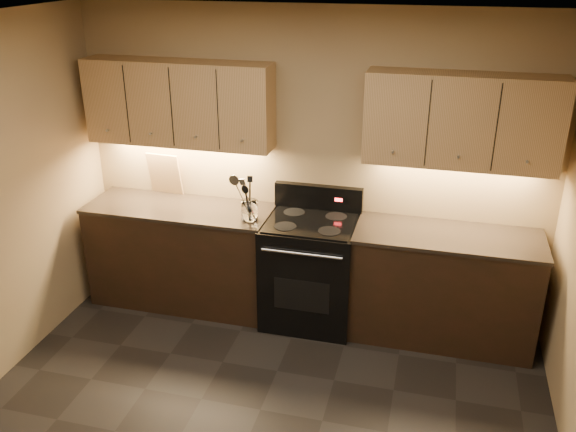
{
  "coord_description": "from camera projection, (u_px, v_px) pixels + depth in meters",
  "views": [
    {
      "loc": [
        1.03,
        -2.78,
        2.97
      ],
      "look_at": [
        -0.06,
        1.45,
        1.06
      ],
      "focal_mm": 38.0,
      "sensor_mm": 36.0,
      "label": 1
    }
  ],
  "objects": [
    {
      "name": "counter_right",
      "position": [
        443.0,
        286.0,
        4.94
      ],
      "size": [
        1.46,
        0.62,
        0.93
      ],
      "color": "black",
      "rests_on": "ground"
    },
    {
      "name": "black_turner",
      "position": [
        249.0,
        198.0,
        4.92
      ],
      "size": [
        0.13,
        0.21,
        0.37
      ],
      "primitive_type": null,
      "rotation": [
        -0.31,
        0.04,
        0.34
      ],
      "color": "black",
      "rests_on": "utensil_crock"
    },
    {
      "name": "upper_cab_right",
      "position": [
        462.0,
        121.0,
        4.54
      ],
      "size": [
        1.44,
        0.3,
        0.7
      ],
      "primitive_type": "cube",
      "color": "tan",
      "rests_on": "wall_back"
    },
    {
      "name": "utensil_crock",
      "position": [
        250.0,
        211.0,
        4.99
      ],
      "size": [
        0.17,
        0.17,
        0.17
      ],
      "color": "white",
      "rests_on": "counter_left"
    },
    {
      "name": "steel_skimmer",
      "position": [
        251.0,
        197.0,
        4.93
      ],
      "size": [
        0.24,
        0.11,
        0.39
      ],
      "primitive_type": null,
      "rotation": [
        0.08,
        -0.39,
        -0.14
      ],
      "color": "silver",
      "rests_on": "utensil_crock"
    },
    {
      "name": "wall_back",
      "position": [
        311.0,
        165.0,
        5.15
      ],
      "size": [
        4.0,
        0.04,
        2.6
      ],
      "primitive_type": "cube",
      "color": "tan",
      "rests_on": "ground"
    },
    {
      "name": "stove",
      "position": [
        311.0,
        269.0,
        5.17
      ],
      "size": [
        0.76,
        0.68,
        1.14
      ],
      "color": "black",
      "rests_on": "ground"
    },
    {
      "name": "upper_cab_left",
      "position": [
        179.0,
        103.0,
        5.06
      ],
      "size": [
        1.6,
        0.3,
        0.7
      ],
      "primitive_type": "cube",
      "color": "tan",
      "rests_on": "wall_back"
    },
    {
      "name": "cutting_board",
      "position": [
        165.0,
        174.0,
        5.48
      ],
      "size": [
        0.32,
        0.12,
        0.39
      ],
      "primitive_type": "cube",
      "rotation": [
        0.19,
        0.0,
        -0.07
      ],
      "color": "tan",
      "rests_on": "counter_left"
    },
    {
      "name": "ceiling",
      "position": [
        223.0,
        36.0,
        2.85
      ],
      "size": [
        4.0,
        4.0,
        0.0
      ],
      "primitive_type": "plane",
      "rotation": [
        3.14,
        0.0,
        0.0
      ],
      "color": "silver",
      "rests_on": "wall_back"
    },
    {
      "name": "steel_spatula",
      "position": [
        253.0,
        197.0,
        4.94
      ],
      "size": [
        0.17,
        0.13,
        0.38
      ],
      "primitive_type": null,
      "rotation": [
        0.13,
        -0.22,
        -0.11
      ],
      "color": "silver",
      "rests_on": "utensil_crock"
    },
    {
      "name": "black_spoon",
      "position": [
        250.0,
        198.0,
        4.97
      ],
      "size": [
        0.06,
        0.17,
        0.33
      ],
      "primitive_type": null,
      "rotation": [
        0.35,
        -0.0,
        -0.02
      ],
      "color": "black",
      "rests_on": "utensil_crock"
    },
    {
      "name": "counter_left",
      "position": [
        183.0,
        254.0,
        5.47
      ],
      "size": [
        1.62,
        0.62,
        0.93
      ],
      "color": "black",
      "rests_on": "ground"
    },
    {
      "name": "outlet_plate",
      "position": [
        170.0,
        173.0,
        5.51
      ],
      "size": [
        0.08,
        0.01,
        0.12
      ],
      "primitive_type": "cube",
      "color": "#B2B5BA",
      "rests_on": "wall_back"
    }
  ]
}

